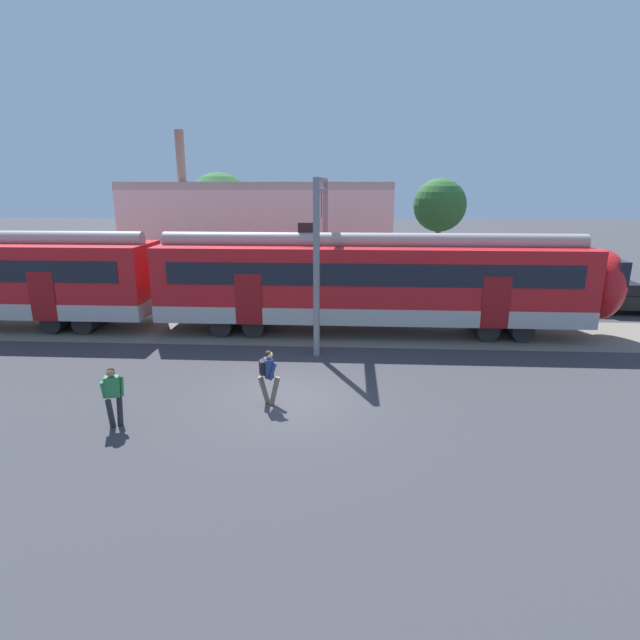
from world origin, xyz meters
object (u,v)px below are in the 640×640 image
(pedestrian_green, at_px, (113,391))
(parked_car_black, at_px, (618,297))
(pedestrian_navy, at_px, (268,373))
(commuter_train, at_px, (174,279))

(pedestrian_green, xyz_separation_m, parked_car_black, (19.70, 13.46, -0.21))
(pedestrian_green, distance_m, pedestrian_navy, 4.20)
(pedestrian_navy, bearing_deg, pedestrian_green, -157.59)
(commuter_train, bearing_deg, pedestrian_navy, -54.98)
(commuter_train, bearing_deg, pedestrian_green, -81.03)
(commuter_train, height_order, parked_car_black, commuter_train)
(parked_car_black, bearing_deg, pedestrian_green, -145.66)
(pedestrian_green, bearing_deg, parked_car_black, 34.34)
(pedestrian_navy, bearing_deg, commuter_train, 125.02)
(pedestrian_green, height_order, parked_car_black, pedestrian_green)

